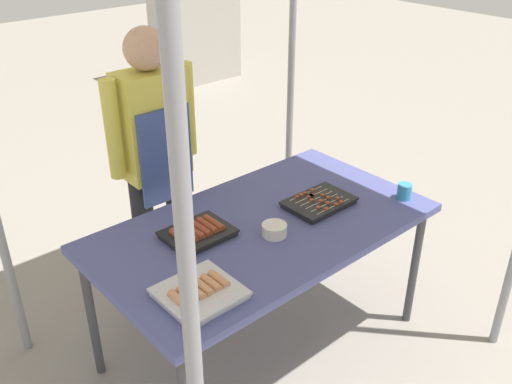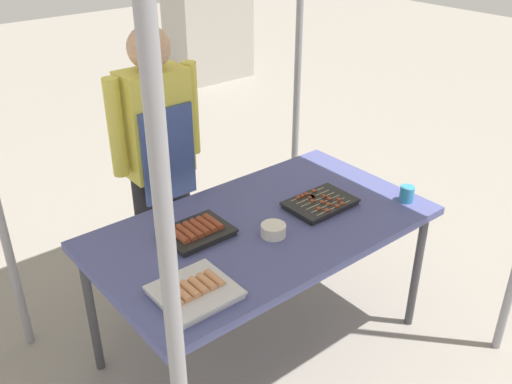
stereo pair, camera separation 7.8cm
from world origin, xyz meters
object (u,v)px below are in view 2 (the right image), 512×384
condiment_bowl (273,230)px  vendor_woman (158,150)px  stall_table (263,233)px  tray_meat_skewers (320,203)px  tray_pork_links (195,291)px  tray_grilled_sausages (197,232)px  drink_cup_near_edge (407,194)px

condiment_bowl → vendor_woman: 0.83m
stall_table → tray_meat_skewers: size_ratio=4.77×
condiment_bowl → stall_table: bearing=76.3°
stall_table → tray_pork_links: bearing=-156.1°
tray_grilled_sausages → vendor_woman: size_ratio=0.19×
tray_grilled_sausages → tray_pork_links: (-0.25, -0.35, -0.00)m
condiment_bowl → drink_cup_near_edge: 0.75m
stall_table → tray_grilled_sausages: 0.33m
stall_table → condiment_bowl: (-0.03, -0.11, 0.08)m
tray_grilled_sausages → condiment_bowl: condiment_bowl is taller
tray_pork_links → vendor_woman: bearing=66.5°
tray_meat_skewers → drink_cup_near_edge: bearing=-32.0°
stall_table → drink_cup_near_edge: 0.76m
stall_table → tray_grilled_sausages: bearing=159.7°
condiment_bowl → drink_cup_near_edge: size_ratio=1.43×
tray_pork_links → vendor_woman: size_ratio=0.19×
vendor_woman → tray_pork_links: bearing=66.5°
tray_pork_links → condiment_bowl: size_ratio=2.58×
tray_grilled_sausages → condiment_bowl: bearing=-38.5°
tray_pork_links → condiment_bowl: 0.53m
tray_grilled_sausages → tray_meat_skewers: bearing=-14.6°
tray_grilled_sausages → tray_meat_skewers: size_ratio=0.89×
stall_table → drink_cup_near_edge: (0.70, -0.29, 0.09)m
tray_grilled_sausages → tray_meat_skewers: (0.62, -0.16, -0.01)m
tray_meat_skewers → tray_pork_links: size_ratio=1.13×
tray_grilled_sausages → tray_meat_skewers: 0.64m
stall_table → tray_pork_links: (-0.54, -0.24, 0.07)m
tray_pork_links → drink_cup_near_edge: (1.25, -0.05, 0.02)m
tray_grilled_sausages → drink_cup_near_edge: (1.00, -0.40, 0.02)m
tray_meat_skewers → vendor_woman: vendor_woman is taller
drink_cup_near_edge → vendor_woman: 1.30m
stall_table → tray_pork_links: size_ratio=5.37×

